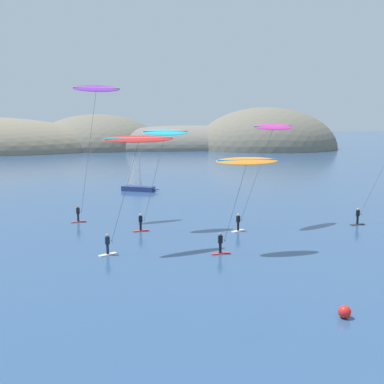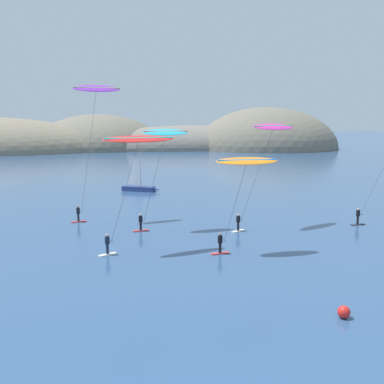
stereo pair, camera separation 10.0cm
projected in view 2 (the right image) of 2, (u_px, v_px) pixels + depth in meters
headland_island at (128, 149)px, 158.56m from camera, size 154.61×62.21×27.63m
sailboat_near at (141, 187)px, 69.98m from camera, size 5.57×3.91×5.70m
kitesurfer_magenta at (271, 134)px, 46.62m from camera, size 7.68×3.98×10.17m
kitesurfer_cyan at (163, 140)px, 45.06m from camera, size 5.54×1.73×9.71m
kitesurfer_orange at (245, 167)px, 37.55m from camera, size 5.43×1.66×7.68m
kitesurfer_red at (137, 147)px, 37.73m from camera, size 6.54×2.58×9.38m
kitesurfer_purple at (95, 100)px, 48.57m from camera, size 5.60×2.13×14.03m
marker_buoy at (344, 312)px, 25.98m from camera, size 0.70×0.70×0.70m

